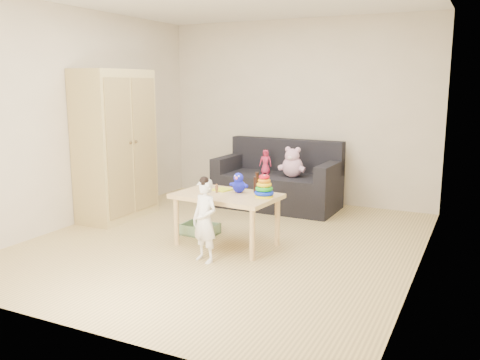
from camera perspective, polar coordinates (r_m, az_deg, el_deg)
The scene contains 13 objects.
room at distance 5.37m, azimuth -1.66°, elevation 6.42°, with size 4.50×4.50×4.50m.
wardrobe at distance 6.62m, azimuth -13.80°, elevation 3.82°, with size 0.52×1.04×1.88m, color tan.
sofa at distance 7.07m, azimuth 4.15°, elevation -1.24°, with size 1.67×0.83×0.47m, color black.
play_table at distance 5.42m, azimuth -1.50°, elevation -4.48°, with size 1.07×0.67×0.56m, color #D9BB77.
storage_bin at distance 5.89m, azimuth -4.56°, elevation -5.50°, with size 0.40×0.30×0.12m, color gray, non-canonical shape.
toddler at distance 4.92m, azimuth -3.98°, elevation -4.70°, with size 0.30×0.20×0.80m, color white.
pink_bear at distance 6.83m, azimuth 5.92°, elevation 1.76°, with size 0.30×0.26×0.34m, color #DDA2C1, non-canonical shape.
doll at distance 7.02m, azimuth 2.89°, elevation 2.02°, with size 0.17×0.11×0.33m, color #D2274E.
ring_stacker at distance 5.20m, azimuth 2.72°, elevation -0.93°, with size 0.20×0.20×0.23m.
brown_bottle at distance 5.42m, azimuth 1.92°, elevation -0.43°, with size 0.08×0.08×0.22m.
blue_plush at distance 5.41m, azimuth -0.13°, elevation -0.27°, with size 0.18×0.14×0.22m, color #1C23FF, non-canonical shape.
wooden_figure at distance 5.42m, azimuth -2.64°, elevation -0.92°, with size 0.04×0.03×0.10m, color brown, non-canonical shape.
yellow_book at distance 5.55m, azimuth -2.00°, elevation -1.07°, with size 0.18×0.18×0.01m, color #E2EF19.
Camera 1 is at (2.49, -4.74, 1.72)m, focal length 38.00 mm.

